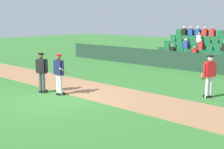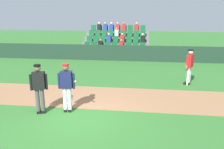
% 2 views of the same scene
% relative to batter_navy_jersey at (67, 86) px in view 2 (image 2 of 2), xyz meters
% --- Properties ---
extents(ground_plane, '(80.00, 80.00, 0.00)m').
position_rel_batter_navy_jersey_xyz_m(ground_plane, '(0.44, -0.49, -0.97)').
color(ground_plane, '#33702D').
extents(infield_dirt_path, '(28.00, 2.54, 0.03)m').
position_rel_batter_navy_jersey_xyz_m(infield_dirt_path, '(0.44, 1.56, -0.95)').
color(infield_dirt_path, '#9E704C').
rests_on(infield_dirt_path, ground).
extents(dugout_fence, '(20.00, 0.16, 1.16)m').
position_rel_batter_navy_jersey_xyz_m(dugout_fence, '(0.44, 9.30, -0.39)').
color(dugout_fence, '#1E3828').
rests_on(dugout_fence, ground).
extents(stadium_bleachers, '(5.55, 3.80, 2.70)m').
position_rel_batter_navy_jersey_xyz_m(stadium_bleachers, '(0.44, 11.61, -0.20)').
color(stadium_bleachers, slate).
rests_on(stadium_bleachers, ground).
extents(batter_navy_jersey, '(0.72, 0.76, 1.76)m').
position_rel_batter_navy_jersey_xyz_m(batter_navy_jersey, '(0.00, 0.00, 0.00)').
color(batter_navy_jersey, white).
rests_on(batter_navy_jersey, ground).
extents(umpire_home_plate, '(0.56, 0.40, 1.76)m').
position_rel_batter_navy_jersey_xyz_m(umpire_home_plate, '(-0.91, -0.23, 0.03)').
color(umpire_home_plate, '#4C4C4C').
rests_on(umpire_home_plate, ground).
extents(runner_red_jersey, '(0.49, 0.58, 1.76)m').
position_rel_batter_navy_jersey_xyz_m(runner_red_jersey, '(4.89, 3.85, -0.01)').
color(runner_red_jersey, silver).
rests_on(runner_red_jersey, ground).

